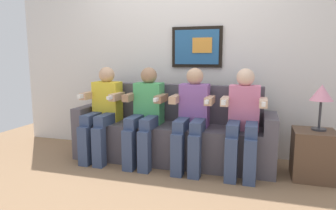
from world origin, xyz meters
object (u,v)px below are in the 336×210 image
(person_left_center, at_px, (146,112))
(table_lamp, at_px, (322,95))
(couch, at_px, (172,135))
(person_leftmost, at_px, (103,110))
(person_rightmost, at_px, (243,117))
(side_table_right, at_px, (313,155))
(person_right_center, at_px, (192,115))

(person_left_center, distance_m, table_lamp, 1.85)
(couch, bearing_deg, person_leftmost, -168.37)
(person_rightmost, relative_size, side_table_right, 2.22)
(side_table_right, bearing_deg, person_right_center, -177.19)
(person_right_center, bearing_deg, person_left_center, 180.00)
(person_leftmost, xyz_separation_m, person_rightmost, (1.64, 0.00, 0.00))
(person_left_center, distance_m, side_table_right, 1.82)
(couch, bearing_deg, person_left_center, -148.34)
(couch, bearing_deg, side_table_right, -4.04)
(person_rightmost, bearing_deg, table_lamp, 7.21)
(person_right_center, bearing_deg, couch, 148.43)
(person_leftmost, xyz_separation_m, side_table_right, (2.34, 0.06, -0.36))
(person_left_center, relative_size, person_rightmost, 1.00)
(couch, xyz_separation_m, person_rightmost, (0.82, -0.17, 0.29))
(person_leftmost, distance_m, person_left_center, 0.55)
(couch, relative_size, person_rightmost, 2.10)
(person_leftmost, height_order, person_left_center, same)
(couch, relative_size, person_leftmost, 2.10)
(couch, relative_size, person_right_center, 2.10)
(person_leftmost, height_order, person_right_center, same)
(person_right_center, distance_m, table_lamp, 1.31)
(side_table_right, relative_size, table_lamp, 1.09)
(couch, height_order, person_left_center, person_left_center)
(table_lamp, bearing_deg, person_leftmost, -177.75)
(person_left_center, height_order, side_table_right, person_left_center)
(person_leftmost, relative_size, person_right_center, 1.00)
(couch, distance_m, person_leftmost, 0.89)
(person_leftmost, distance_m, person_right_center, 1.09)
(couch, distance_m, person_rightmost, 0.89)
(person_right_center, relative_size, person_rightmost, 1.00)
(person_right_center, height_order, side_table_right, person_right_center)
(couch, relative_size, side_table_right, 4.66)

